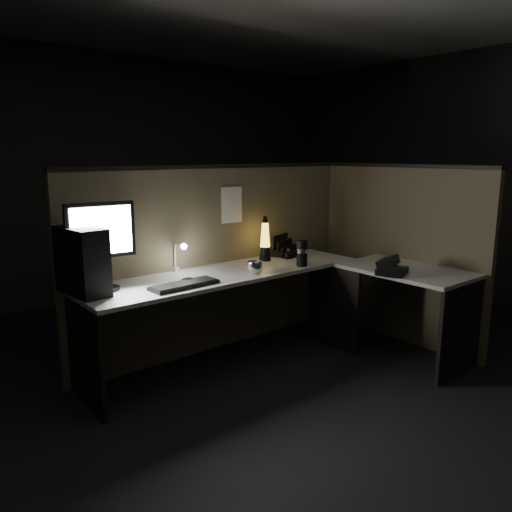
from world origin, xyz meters
TOP-DOWN VIEW (x-y plane):
  - floor at (0.00, 0.00)m, footprint 6.00×6.00m
  - room_shell at (0.00, 0.00)m, footprint 6.00×6.00m
  - partition_back at (0.00, 0.93)m, footprint 2.66×0.06m
  - partition_right at (1.33, 0.10)m, footprint 0.06×1.66m
  - desk at (0.18, 0.25)m, footprint 2.60×1.60m
  - pc_tower at (-1.22, 0.71)m, footprint 0.23×0.43m
  - monitor at (-1.08, 0.72)m, footprint 0.45×0.19m
  - keyboard at (-0.63, 0.44)m, footprint 0.49×0.18m
  - mouse at (-0.56, 0.51)m, footprint 0.12×0.10m
  - clip_lamp at (-0.44, 0.81)m, footprint 0.05×0.18m
  - organizer at (0.62, 0.79)m, footprint 0.32×0.30m
  - lava_lamp at (0.34, 0.74)m, footprint 0.10×0.10m
  - travel_mug at (0.43, 0.39)m, footprint 0.09×0.09m
  - steel_mug at (-0.02, 0.43)m, footprint 0.13×0.13m
  - figurine at (0.59, 0.74)m, footprint 0.06×0.06m
  - pinned_paper at (0.11, 0.90)m, footprint 0.21×0.00m
  - desk_phone at (0.76, -0.23)m, footprint 0.28×0.28m

SIDE VIEW (x-z plane):
  - floor at x=0.00m, z-range 0.00..0.00m
  - desk at x=0.18m, z-range 0.22..0.95m
  - keyboard at x=-0.63m, z-range 0.73..0.75m
  - mouse at x=-0.56m, z-range 0.73..0.77m
  - partition_back at x=0.00m, z-range 0.00..1.50m
  - partition_right at x=1.33m, z-range 0.00..1.50m
  - organizer at x=0.62m, z-range 0.68..0.87m
  - steel_mug at x=-0.02m, z-range 0.73..0.82m
  - figurine at x=0.59m, z-range 0.75..0.81m
  - desk_phone at x=0.76m, z-range 0.71..0.85m
  - travel_mug at x=0.43m, z-range 0.73..0.94m
  - clip_lamp at x=-0.44m, z-range 0.75..0.98m
  - lava_lamp at x=0.34m, z-range 0.70..1.07m
  - pc_tower at x=-1.22m, z-range 0.73..1.16m
  - monitor at x=-1.08m, z-range 0.79..1.37m
  - pinned_paper at x=0.11m, z-range 1.05..1.35m
  - room_shell at x=0.00m, z-range -1.38..4.62m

